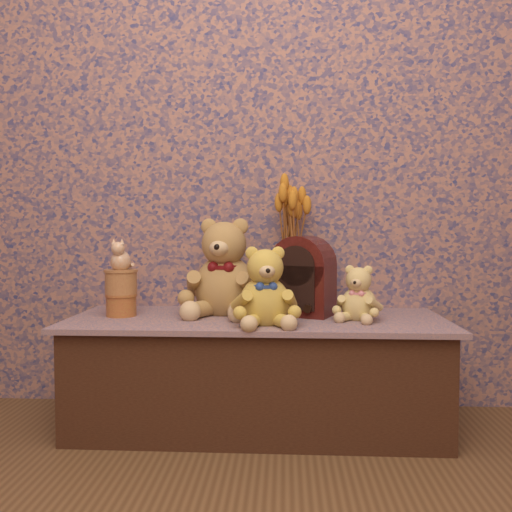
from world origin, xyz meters
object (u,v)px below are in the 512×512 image
(biscuit_tin_lower, at_px, (121,305))
(ceramic_vase, at_px, (291,286))
(teddy_large, at_px, (225,263))
(teddy_medium, at_px, (265,283))
(teddy_small, at_px, (359,291))
(cathedral_radio, at_px, (303,275))
(cat_figurine, at_px, (121,254))

(biscuit_tin_lower, bearing_deg, ceramic_vase, 14.21)
(biscuit_tin_lower, bearing_deg, teddy_large, 10.53)
(teddy_medium, bearing_deg, teddy_small, 8.56)
(teddy_large, xyz_separation_m, teddy_small, (0.52, -0.11, -0.10))
(teddy_small, xyz_separation_m, biscuit_tin_lower, (-0.92, 0.03, -0.07))
(teddy_medium, xyz_separation_m, teddy_small, (0.35, 0.11, -0.04))
(cathedral_radio, xyz_separation_m, biscuit_tin_lower, (-0.71, -0.06, -0.11))
(cathedral_radio, bearing_deg, teddy_small, -3.10)
(teddy_small, bearing_deg, cathedral_radio, 175.49)
(teddy_small, distance_m, ceramic_vase, 0.32)
(teddy_small, xyz_separation_m, cat_figurine, (-0.92, 0.03, 0.13))
(teddy_large, height_order, cathedral_radio, teddy_large)
(ceramic_vase, relative_size, biscuit_tin_lower, 1.75)
(teddy_medium, distance_m, cat_figurine, 0.59)
(teddy_small, relative_size, cat_figurine, 1.76)
(cathedral_radio, bearing_deg, cat_figurine, -152.41)
(teddy_large, bearing_deg, cat_figurine, -161.32)
(cathedral_radio, distance_m, biscuit_tin_lower, 0.72)
(teddy_large, bearing_deg, ceramic_vase, 27.72)
(teddy_medium, distance_m, teddy_small, 0.37)
(teddy_medium, xyz_separation_m, ceramic_vase, (0.10, 0.31, -0.05))
(teddy_large, height_order, biscuit_tin_lower, teddy_large)
(teddy_medium, height_order, biscuit_tin_lower, teddy_medium)
(teddy_large, distance_m, teddy_small, 0.54)
(teddy_small, height_order, cat_figurine, cat_figurine)
(cathedral_radio, xyz_separation_m, cat_figurine, (-0.71, -0.06, 0.09))
(teddy_medium, xyz_separation_m, biscuit_tin_lower, (-0.57, 0.15, -0.11))
(teddy_medium, height_order, cathedral_radio, cathedral_radio)
(teddy_medium, bearing_deg, ceramic_vase, 63.79)
(teddy_small, bearing_deg, teddy_medium, -141.39)
(teddy_medium, bearing_deg, teddy_large, 118.20)
(cathedral_radio, relative_size, ceramic_vase, 1.55)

